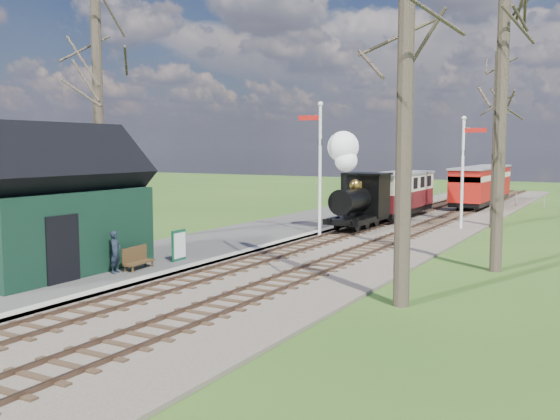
{
  "coord_description": "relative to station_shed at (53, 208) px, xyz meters",
  "views": [
    {
      "loc": [
        11.61,
        -9.61,
        4.18
      ],
      "look_at": [
        -0.87,
        12.59,
        1.6
      ],
      "focal_mm": 40.0,
      "sensor_mm": 36.0,
      "label": 1
    }
  ],
  "objects": [
    {
      "name": "track_far",
      "position": [
        6.9,
        18.0,
        -2.17
      ],
      "size": [
        1.6,
        60.0,
        0.15
      ],
      "color": "brown",
      "rests_on": "ground"
    },
    {
      "name": "platform",
      "position": [
        0.8,
        10.0,
        -2.17
      ],
      "size": [
        5.0,
        44.0,
        0.2
      ],
      "primitive_type": "cube",
      "color": "#474442",
      "rests_on": "ground"
    },
    {
      "name": "track_near",
      "position": [
        4.3,
        18.0,
        -2.17
      ],
      "size": [
        1.6,
        60.0,
        0.15
      ],
      "color": "brown",
      "rests_on": "ground"
    },
    {
      "name": "red_carriage_b",
      "position": [
        6.9,
        33.89,
        -0.71
      ],
      "size": [
        2.15,
        5.34,
        2.27
      ],
      "color": "black",
      "rests_on": "ground"
    },
    {
      "name": "ballast_bed",
      "position": [
        5.6,
        18.0,
        -2.22
      ],
      "size": [
        8.0,
        60.0,
        0.1
      ],
      "primitive_type": "cube",
      "color": "brown",
      "rests_on": "ground"
    },
    {
      "name": "person",
      "position": [
        1.84,
        0.79,
        -1.39
      ],
      "size": [
        0.45,
        0.56,
        1.35
      ],
      "primitive_type": "imported",
      "rotation": [
        0.0,
        0.0,
        1.86
      ],
      "color": "#19212D",
      "rests_on": "platform"
    },
    {
      "name": "station_shed",
      "position": [
        0.0,
        0.0,
        0.0
      ],
      "size": [
        3.25,
        6.3,
        4.78
      ],
      "color": "black",
      "rests_on": "platform"
    },
    {
      "name": "semaphore_near",
      "position": [
        3.53,
        12.0,
        1.35
      ],
      "size": [
        1.22,
        0.24,
        6.22
      ],
      "color": "silver",
      "rests_on": "ground"
    },
    {
      "name": "fence_line",
      "position": [
        4.6,
        32.0,
        -1.72
      ],
      "size": [
        12.6,
        0.08,
        1.0
      ],
      "color": "slate",
      "rests_on": "ground"
    },
    {
      "name": "coping_strip",
      "position": [
        3.1,
        10.0,
        -2.16
      ],
      "size": [
        0.4,
        44.0,
        0.21
      ],
      "primitive_type": "cube",
      "color": "#B2AD9E",
      "rests_on": "ground"
    },
    {
      "name": "bench",
      "position": [
        1.95,
        1.64,
        -1.72
      ],
      "size": [
        0.51,
        1.32,
        0.73
      ],
      "color": "#49321A",
      "rests_on": "platform"
    },
    {
      "name": "coach",
      "position": [
        4.3,
        20.79,
        -0.68
      ],
      "size": [
        2.2,
        7.55,
        2.32
      ],
      "color": "black",
      "rests_on": "ground"
    },
    {
      "name": "sign_board",
      "position": [
        2.21,
        3.51,
        -1.52
      ],
      "size": [
        0.12,
        0.74,
        1.09
      ],
      "color": "#0F482B",
      "rests_on": "platform"
    },
    {
      "name": "red_carriage_a",
      "position": [
        6.9,
        28.39,
        -0.71
      ],
      "size": [
        2.15,
        5.34,
        2.27
      ],
      "color": "black",
      "rests_on": "ground"
    },
    {
      "name": "distant_hills",
      "position": [
        5.7,
        60.38,
        -18.47
      ],
      "size": [
        114.4,
        48.0,
        22.02
      ],
      "color": "#385B23",
      "rests_on": "ground"
    },
    {
      "name": "locomotive",
      "position": [
        4.29,
        14.72,
        -0.1
      ],
      "size": [
        1.89,
        4.4,
        4.72
      ],
      "color": "black",
      "rests_on": "ground"
    },
    {
      "name": "ground",
      "position": [
        4.3,
        -4.0,
        -2.27
      ],
      "size": [
        140.0,
        140.0,
        0.0
      ],
      "primitive_type": "plane",
      "color": "#2A5019",
      "rests_on": "ground"
    },
    {
      "name": "semaphore_far",
      "position": [
        8.67,
        18.0,
        1.08
      ],
      "size": [
        1.22,
        0.24,
        5.72
      ],
      "color": "silver",
      "rests_on": "ground"
    },
    {
      "name": "bare_trees",
      "position": [
        5.63,
        6.1,
        2.94
      ],
      "size": [
        15.51,
        22.39,
        12.0
      ],
      "color": "#382D23",
      "rests_on": "ground"
    }
  ]
}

